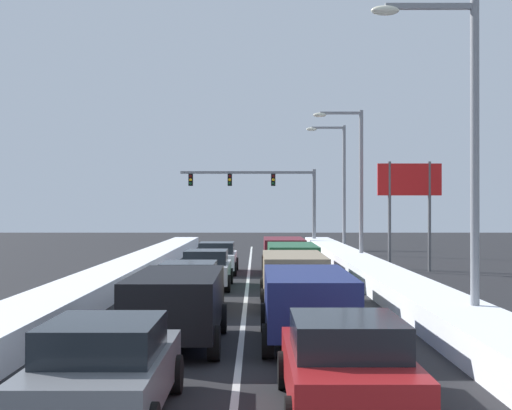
% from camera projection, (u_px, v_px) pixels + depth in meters
% --- Properties ---
extents(ground_plane, '(138.33, 138.33, 0.00)m').
position_uv_depth(ground_plane, '(244.00, 298.00, 26.19)').
color(ground_plane, black).
extents(lane_stripe_between_right_lane_and_center_lane, '(0.14, 58.52, 0.01)m').
position_uv_depth(lane_stripe_between_right_lane_and_center_lane, '(246.00, 283.00, 31.51)').
color(lane_stripe_between_right_lane_and_center_lane, silver).
rests_on(lane_stripe_between_right_lane_and_center_lane, ground).
extents(snow_bank_right_shoulder, '(1.85, 58.52, 0.78)m').
position_uv_depth(snow_bank_right_shoulder, '(371.00, 274.00, 31.53)').
color(snow_bank_right_shoulder, white).
rests_on(snow_bank_right_shoulder, ground).
extents(snow_bank_left_shoulder, '(1.91, 58.52, 0.79)m').
position_uv_depth(snow_bank_left_shoulder, '(121.00, 274.00, 31.50)').
color(snow_bank_left_shoulder, white).
rests_on(snow_bank_left_shoulder, ground).
extents(sedan_red_right_lane_nearest, '(2.00, 4.50, 1.51)m').
position_uv_depth(sedan_red_right_lane_nearest, '(344.00, 365.00, 11.44)').
color(sedan_red_right_lane_nearest, maroon).
rests_on(sedan_red_right_lane_nearest, ground).
extents(suv_navy_right_lane_second, '(2.16, 4.90, 1.67)m').
position_uv_depth(suv_navy_right_lane_second, '(306.00, 300.00, 17.34)').
color(suv_navy_right_lane_second, navy).
rests_on(suv_navy_right_lane_second, ground).
extents(suv_tan_right_lane_third, '(2.16, 4.90, 1.67)m').
position_uv_depth(suv_tan_right_lane_third, '(292.00, 274.00, 24.16)').
color(suv_tan_right_lane_third, '#937F60').
rests_on(suv_tan_right_lane_third, ground).
extents(suv_green_right_lane_fourth, '(2.16, 4.90, 1.67)m').
position_uv_depth(suv_green_right_lane_fourth, '(290.00, 260.00, 30.65)').
color(suv_green_right_lane_fourth, '#1E5633').
rests_on(suv_green_right_lane_fourth, ground).
extents(suv_maroon_right_lane_fifth, '(2.16, 4.90, 1.67)m').
position_uv_depth(suv_maroon_right_lane_fifth, '(282.00, 252.00, 36.80)').
color(suv_maroon_right_lane_fifth, maroon).
rests_on(suv_maroon_right_lane_fifth, ground).
extents(sedan_gray_center_lane_nearest, '(2.00, 4.50, 1.51)m').
position_uv_depth(sedan_gray_center_lane_nearest, '(103.00, 369.00, 11.13)').
color(sedan_gray_center_lane_nearest, slate).
rests_on(sedan_gray_center_lane_nearest, ground).
extents(suv_black_center_lane_second, '(2.16, 4.90, 1.67)m').
position_uv_depth(suv_black_center_lane_second, '(175.00, 302.00, 17.10)').
color(suv_black_center_lane_second, black).
rests_on(suv_black_center_lane_second, ground).
extents(sedan_charcoal_center_lane_third, '(2.00, 4.50, 1.51)m').
position_uv_depth(sedan_charcoal_center_lane_third, '(187.00, 286.00, 22.97)').
color(sedan_charcoal_center_lane_third, '#38383D').
rests_on(sedan_charcoal_center_lane_third, ground).
extents(sedan_silver_center_lane_fourth, '(2.00, 4.50, 1.51)m').
position_uv_depth(sedan_silver_center_lane_fourth, '(205.00, 269.00, 29.47)').
color(sedan_silver_center_lane_fourth, '#B7BABF').
rests_on(sedan_silver_center_lane_fourth, ground).
extents(sedan_white_center_lane_fifth, '(2.00, 4.50, 1.51)m').
position_uv_depth(sedan_white_center_lane_fifth, '(215.00, 257.00, 36.16)').
color(sedan_white_center_lane_fifth, silver).
rests_on(sedan_white_center_lane_fifth, ground).
extents(traffic_light_gantry, '(10.60, 0.47, 6.20)m').
position_uv_depth(traffic_light_gantry, '(265.00, 188.00, 58.12)').
color(traffic_light_gantry, slate).
rests_on(traffic_light_gantry, ground).
extents(street_lamp_right_near, '(2.66, 0.36, 8.28)m').
position_uv_depth(street_lamp_right_near, '(458.00, 136.00, 18.25)').
color(street_lamp_right_near, gray).
rests_on(street_lamp_right_near, ground).
extents(street_lamp_right_mid, '(2.66, 0.36, 8.38)m').
position_uv_depth(street_lamp_right_mid, '(353.00, 174.00, 39.53)').
color(street_lamp_right_mid, gray).
rests_on(street_lamp_right_mid, ground).
extents(street_lamp_right_far, '(2.66, 0.36, 8.75)m').
position_uv_depth(street_lamp_right_far, '(337.00, 178.00, 50.17)').
color(street_lamp_right_far, gray).
rests_on(street_lamp_right_far, ground).
extents(roadside_sign_right, '(3.20, 0.16, 5.50)m').
position_uv_depth(roadside_sign_right, '(408.00, 191.00, 37.18)').
color(roadside_sign_right, '#59595B').
rests_on(roadside_sign_right, ground).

